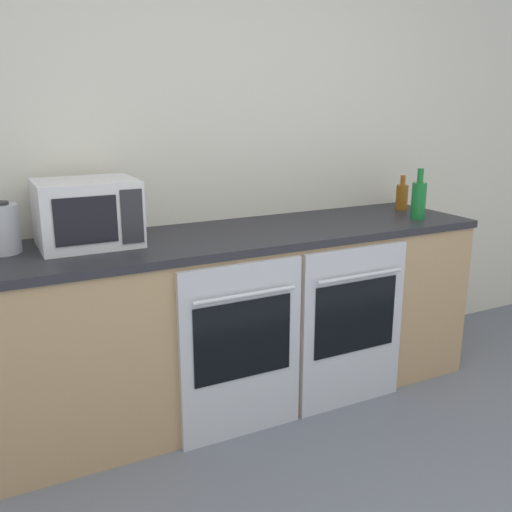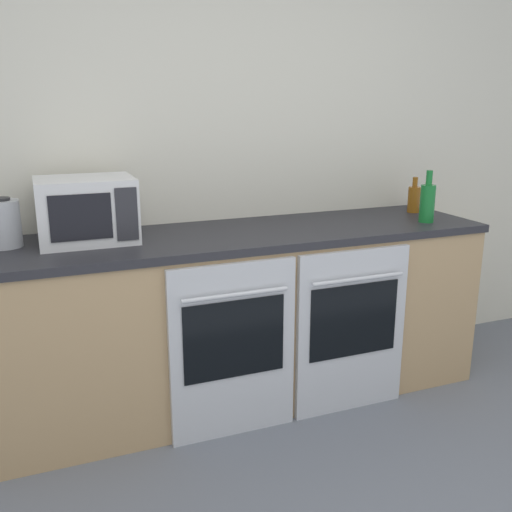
{
  "view_description": "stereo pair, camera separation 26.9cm",
  "coord_description": "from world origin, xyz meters",
  "views": [
    {
      "loc": [
        -1.23,
        -0.83,
        1.55
      ],
      "look_at": [
        0.07,
        1.71,
        0.78
      ],
      "focal_mm": 40.0,
      "sensor_mm": 36.0,
      "label": 1
    },
    {
      "loc": [
        -0.98,
        -0.94,
        1.55
      ],
      "look_at": [
        0.07,
        1.71,
        0.78
      ],
      "focal_mm": 40.0,
      "sensor_mm": 36.0,
      "label": 2
    }
  ],
  "objects": [
    {
      "name": "wall_back",
      "position": [
        0.0,
        2.07,
        1.3
      ],
      "size": [
        10.0,
        0.06,
        2.6
      ],
      "color": "silver",
      "rests_on": "ground_plane"
    },
    {
      "name": "bottle_green",
      "position": [
        1.01,
        1.56,
        1.03
      ],
      "size": [
        0.08,
        0.08,
        0.28
      ],
      "color": "#19722D",
      "rests_on": "counter_back"
    },
    {
      "name": "oven_right",
      "position": [
        0.45,
        1.37,
        0.44
      ],
      "size": [
        0.61,
        0.06,
        0.86
      ],
      "color": "silver",
      "rests_on": "ground_plane"
    },
    {
      "name": "bottle_amber",
      "position": [
        1.12,
        1.82,
        1.0
      ],
      "size": [
        0.07,
        0.07,
        0.21
      ],
      "color": "#8C5114",
      "rests_on": "counter_back"
    },
    {
      "name": "counter_back",
      "position": [
        0.0,
        1.71,
        0.46
      ],
      "size": [
        2.55,
        0.68,
        0.92
      ],
      "color": "tan",
      "rests_on": "ground_plane"
    },
    {
      "name": "microwave",
      "position": [
        -0.75,
        1.79,
        1.07
      ],
      "size": [
        0.44,
        0.36,
        0.3
      ],
      "color": "silver",
      "rests_on": "counter_back"
    },
    {
      "name": "oven_left",
      "position": [
        -0.18,
        1.37,
        0.44
      ],
      "size": [
        0.61,
        0.06,
        0.86
      ],
      "color": "silver",
      "rests_on": "ground_plane"
    },
    {
      "name": "kettle",
      "position": [
        -1.12,
        1.81,
        1.02
      ],
      "size": [
        0.15,
        0.15,
        0.22
      ],
      "color": "#B7BABF",
      "rests_on": "counter_back"
    }
  ]
}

